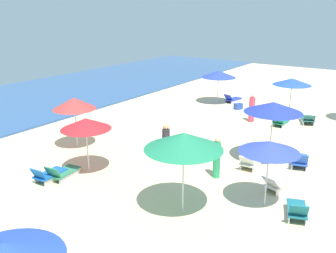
{
  "coord_description": "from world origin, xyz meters",
  "views": [
    {
      "loc": [
        -13.19,
        0.74,
        6.39
      ],
      "look_at": [
        0.25,
        9.92,
        1.22
      ],
      "focal_mm": 40.14,
      "sensor_mm": 36.0,
      "label": 1
    }
  ],
  "objects_px": {
    "umbrella_4": "(184,141)",
    "lounge_chair_8_0": "(233,99)",
    "lounge_chair_3_1": "(62,173)",
    "lounge_chair_9_0": "(251,162)",
    "lounge_chair_6_0": "(297,210)",
    "lounge_chair_7_0": "(308,119)",
    "lounge_chair_7_1": "(280,122)",
    "umbrella_2": "(5,252)",
    "umbrella_7": "(292,82)",
    "beachgoer_2": "(252,109)",
    "umbrella_6": "(269,147)",
    "umbrella_8": "(219,74)",
    "beachgoer_0": "(217,158)",
    "lounge_chair_9_1": "(299,160)",
    "lounge_chair_3_0": "(48,175)",
    "umbrella_3": "(86,124)",
    "umbrella_9": "(273,107)",
    "cooler_box_0": "(238,106)",
    "lounge_chair_6_1": "(278,184)",
    "umbrella_5": "(74,103)"
  },
  "relations": [
    {
      "from": "lounge_chair_3_0",
      "to": "umbrella_8",
      "type": "height_order",
      "value": "umbrella_8"
    },
    {
      "from": "lounge_chair_8_0",
      "to": "lounge_chair_7_1",
      "type": "bearing_deg",
      "value": 153.25
    },
    {
      "from": "umbrella_7",
      "to": "cooler_box_0",
      "type": "relative_size",
      "value": 4.67
    },
    {
      "from": "umbrella_8",
      "to": "cooler_box_0",
      "type": "distance_m",
      "value": 2.76
    },
    {
      "from": "umbrella_4",
      "to": "lounge_chair_8_0",
      "type": "relative_size",
      "value": 1.76
    },
    {
      "from": "lounge_chair_6_0",
      "to": "lounge_chair_7_0",
      "type": "height_order",
      "value": "lounge_chair_6_0"
    },
    {
      "from": "lounge_chair_9_1",
      "to": "umbrella_5",
      "type": "bearing_deg",
      "value": 4.25
    },
    {
      "from": "lounge_chair_6_1",
      "to": "lounge_chair_9_0",
      "type": "xyz_separation_m",
      "value": [
        1.39,
        1.63,
        0.0
      ]
    },
    {
      "from": "lounge_chair_3_1",
      "to": "umbrella_7",
      "type": "distance_m",
      "value": 14.2
    },
    {
      "from": "lounge_chair_9_0",
      "to": "lounge_chair_7_0",
      "type": "bearing_deg",
      "value": -95.12
    },
    {
      "from": "umbrella_9",
      "to": "cooler_box_0",
      "type": "height_order",
      "value": "umbrella_9"
    },
    {
      "from": "lounge_chair_3_1",
      "to": "cooler_box_0",
      "type": "xyz_separation_m",
      "value": [
        13.57,
        -1.33,
        -0.04
      ]
    },
    {
      "from": "umbrella_3",
      "to": "umbrella_9",
      "type": "xyz_separation_m",
      "value": [
        5.11,
        -5.72,
        0.41
      ]
    },
    {
      "from": "umbrella_5",
      "to": "lounge_chair_7_1",
      "type": "height_order",
      "value": "umbrella_5"
    },
    {
      "from": "umbrella_5",
      "to": "lounge_chair_6_1",
      "type": "distance_m",
      "value": 9.68
    },
    {
      "from": "umbrella_7",
      "to": "beachgoer_2",
      "type": "distance_m",
      "value": 2.85
    },
    {
      "from": "umbrella_4",
      "to": "umbrella_7",
      "type": "relative_size",
      "value": 1.11
    },
    {
      "from": "beachgoer_2",
      "to": "lounge_chair_7_1",
      "type": "bearing_deg",
      "value": 87.58
    },
    {
      "from": "umbrella_9",
      "to": "lounge_chair_9_0",
      "type": "bearing_deg",
      "value": 157.58
    },
    {
      "from": "beachgoer_2",
      "to": "lounge_chair_6_0",
      "type": "bearing_deg",
      "value": 23.86
    },
    {
      "from": "lounge_chair_9_0",
      "to": "cooler_box_0",
      "type": "height_order",
      "value": "lounge_chair_9_0"
    },
    {
      "from": "lounge_chair_3_0",
      "to": "lounge_chair_9_0",
      "type": "bearing_deg",
      "value": -141.25
    },
    {
      "from": "umbrella_3",
      "to": "lounge_chair_7_0",
      "type": "xyz_separation_m",
      "value": [
        11.86,
        -5.56,
        -1.77
      ]
    },
    {
      "from": "cooler_box_0",
      "to": "umbrella_8",
      "type": "bearing_deg",
      "value": -83.01
    },
    {
      "from": "lounge_chair_9_0",
      "to": "beachgoer_0",
      "type": "xyz_separation_m",
      "value": [
        -1.65,
        0.76,
        0.55
      ]
    },
    {
      "from": "lounge_chair_9_1",
      "to": "beachgoer_0",
      "type": "distance_m",
      "value": 3.8
    },
    {
      "from": "umbrella_5",
      "to": "lounge_chair_6_0",
      "type": "distance_m",
      "value": 10.75
    },
    {
      "from": "lounge_chair_3_1",
      "to": "beachgoer_2",
      "type": "bearing_deg",
      "value": -112.86
    },
    {
      "from": "umbrella_9",
      "to": "lounge_chair_9_0",
      "type": "relative_size",
      "value": 1.82
    },
    {
      "from": "umbrella_5",
      "to": "beachgoer_0",
      "type": "distance_m",
      "value": 7.22
    },
    {
      "from": "umbrella_4",
      "to": "lounge_chair_7_0",
      "type": "height_order",
      "value": "umbrella_4"
    },
    {
      "from": "lounge_chair_7_0",
      "to": "umbrella_8",
      "type": "relative_size",
      "value": 0.67
    },
    {
      "from": "umbrella_6",
      "to": "cooler_box_0",
      "type": "height_order",
      "value": "umbrella_6"
    },
    {
      "from": "umbrella_6",
      "to": "lounge_chair_9_0",
      "type": "bearing_deg",
      "value": 31.1
    },
    {
      "from": "umbrella_6",
      "to": "lounge_chair_7_1",
      "type": "distance_m",
      "value": 9.64
    },
    {
      "from": "lounge_chair_9_1",
      "to": "lounge_chair_3_0",
      "type": "bearing_deg",
      "value": 25.15
    },
    {
      "from": "umbrella_4",
      "to": "lounge_chair_8_0",
      "type": "distance_m",
      "value": 15.65
    },
    {
      "from": "lounge_chair_7_1",
      "to": "umbrella_2",
      "type": "bearing_deg",
      "value": 94.89
    },
    {
      "from": "umbrella_3",
      "to": "umbrella_5",
      "type": "relative_size",
      "value": 0.93
    },
    {
      "from": "lounge_chair_6_0",
      "to": "beachgoer_2",
      "type": "height_order",
      "value": "beachgoer_2"
    },
    {
      "from": "umbrella_4",
      "to": "umbrella_9",
      "type": "relative_size",
      "value": 1.02
    },
    {
      "from": "umbrella_2",
      "to": "lounge_chair_6_0",
      "type": "distance_m",
      "value": 8.78
    },
    {
      "from": "beachgoer_2",
      "to": "umbrella_9",
      "type": "bearing_deg",
      "value": 23.43
    },
    {
      "from": "lounge_chair_8_0",
      "to": "beachgoer_0",
      "type": "xyz_separation_m",
      "value": [
        -11.68,
        -4.74,
        0.58
      ]
    },
    {
      "from": "umbrella_6",
      "to": "lounge_chair_9_1",
      "type": "distance_m",
      "value": 4.37
    },
    {
      "from": "lounge_chair_3_1",
      "to": "lounge_chair_9_0",
      "type": "height_order",
      "value": "lounge_chair_9_0"
    },
    {
      "from": "umbrella_3",
      "to": "lounge_chair_3_0",
      "type": "relative_size",
      "value": 1.64
    },
    {
      "from": "umbrella_3",
      "to": "beachgoer_0",
      "type": "height_order",
      "value": "umbrella_3"
    },
    {
      "from": "umbrella_6",
      "to": "lounge_chair_7_1",
      "type": "height_order",
      "value": "umbrella_6"
    },
    {
      "from": "lounge_chair_3_0",
      "to": "umbrella_8",
      "type": "distance_m",
      "value": 14.9
    }
  ]
}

